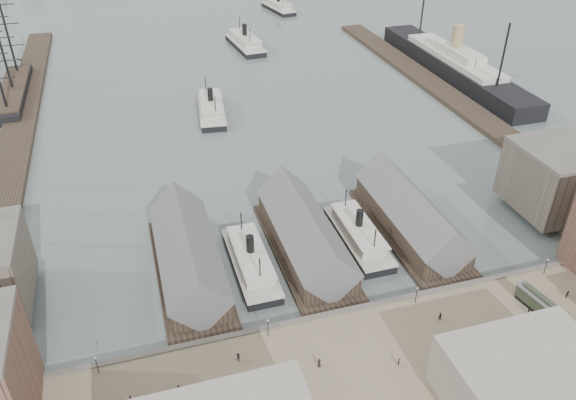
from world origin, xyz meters
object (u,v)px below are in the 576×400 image
object	(u,v)px
ocean_steamer	(454,64)
horse_cart_center	(261,388)
ferry_docked_west	(251,261)
horse_cart_right	(506,361)
tram	(537,303)

from	to	relation	value
ocean_steamer	horse_cart_center	xyz separation A→B (m)	(-111.35, -127.19, -1.39)
ferry_docked_west	horse_cart_right	distance (m)	53.84
ferry_docked_west	ocean_steamer	bearing A→B (deg)	41.76
tram	horse_cart_right	bearing A→B (deg)	-153.42
horse_cart_center	horse_cart_right	size ratio (longest dim) A/B	1.06
horse_cart_center	horse_cart_right	xyz separation A→B (m)	(42.07, -6.85, -0.04)
horse_cart_center	horse_cart_right	bearing A→B (deg)	-82.42
ferry_docked_west	horse_cart_center	size ratio (longest dim) A/B	5.24
tram	horse_cart_right	distance (m)	16.97
ocean_steamer	horse_cart_center	size ratio (longest dim) A/B	19.67
tram	ferry_docked_west	bearing A→B (deg)	138.92
ferry_docked_west	horse_cart_center	bearing A→B (deg)	-100.75
ferry_docked_west	tram	world-z (taller)	ferry_docked_west
ferry_docked_west	tram	distance (m)	57.96
tram	horse_cart_right	world-z (taller)	tram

